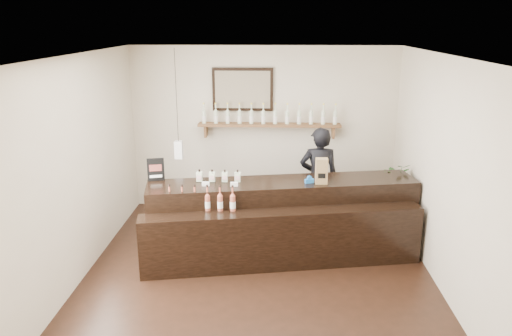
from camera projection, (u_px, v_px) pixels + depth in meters
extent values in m
plane|color=black|center=(258.00, 273.00, 6.55)|extent=(5.00, 5.00, 0.00)
plane|color=beige|center=(263.00, 129.00, 8.55)|extent=(4.50, 0.00, 4.50)
plane|color=beige|center=(247.00, 267.00, 3.76)|extent=(4.50, 0.00, 4.50)
plane|color=beige|center=(79.00, 169.00, 6.24)|extent=(0.00, 5.00, 5.00)
plane|color=beige|center=(443.00, 173.00, 6.07)|extent=(0.00, 5.00, 5.00)
plane|color=white|center=(258.00, 55.00, 5.76)|extent=(5.00, 5.00, 0.00)
cube|color=brown|center=(269.00, 125.00, 8.39)|extent=(2.40, 0.25, 0.04)
cube|color=brown|center=(206.00, 131.00, 8.50)|extent=(0.04, 0.20, 0.20)
cube|color=brown|center=(333.00, 132.00, 8.41)|extent=(0.04, 0.20, 0.20)
cube|color=black|center=(243.00, 89.00, 8.34)|extent=(1.02, 0.04, 0.72)
cube|color=#4C4031|center=(243.00, 90.00, 8.32)|extent=(0.92, 0.01, 0.62)
cube|color=white|center=(179.00, 150.00, 7.78)|extent=(0.12, 0.12, 0.28)
cylinder|color=black|center=(176.00, 96.00, 7.54)|extent=(0.01, 0.01, 1.41)
cylinder|color=beige|center=(204.00, 117.00, 8.40)|extent=(0.07, 0.07, 0.20)
cone|color=beige|center=(204.00, 110.00, 8.36)|extent=(0.07, 0.07, 0.05)
cylinder|color=beige|center=(204.00, 106.00, 8.35)|extent=(0.02, 0.02, 0.07)
cylinder|color=yellow|center=(204.00, 103.00, 8.33)|extent=(0.03, 0.03, 0.02)
cylinder|color=white|center=(204.00, 118.00, 8.40)|extent=(0.07, 0.07, 0.09)
cylinder|color=beige|center=(216.00, 117.00, 8.39)|extent=(0.07, 0.07, 0.20)
cone|color=beige|center=(216.00, 110.00, 8.36)|extent=(0.07, 0.07, 0.05)
cylinder|color=beige|center=(216.00, 106.00, 8.34)|extent=(0.02, 0.02, 0.07)
cylinder|color=yellow|center=(216.00, 103.00, 8.32)|extent=(0.03, 0.03, 0.02)
cylinder|color=white|center=(216.00, 118.00, 8.40)|extent=(0.07, 0.07, 0.09)
cylinder|color=beige|center=(228.00, 117.00, 8.38)|extent=(0.07, 0.07, 0.20)
cone|color=beige|center=(228.00, 110.00, 8.35)|extent=(0.07, 0.07, 0.05)
cylinder|color=beige|center=(228.00, 106.00, 8.33)|extent=(0.02, 0.02, 0.07)
cylinder|color=yellow|center=(227.00, 104.00, 8.32)|extent=(0.03, 0.03, 0.02)
cylinder|color=white|center=(228.00, 119.00, 8.39)|extent=(0.07, 0.07, 0.09)
cylinder|color=beige|center=(240.00, 117.00, 8.38)|extent=(0.07, 0.07, 0.20)
cone|color=beige|center=(239.00, 110.00, 8.34)|extent=(0.07, 0.07, 0.05)
cylinder|color=beige|center=(239.00, 106.00, 8.32)|extent=(0.02, 0.02, 0.07)
cylinder|color=yellow|center=(239.00, 104.00, 8.31)|extent=(0.03, 0.03, 0.02)
cylinder|color=white|center=(240.00, 119.00, 8.38)|extent=(0.07, 0.07, 0.09)
cylinder|color=beige|center=(251.00, 118.00, 8.37)|extent=(0.07, 0.07, 0.20)
cone|color=beige|center=(251.00, 110.00, 8.33)|extent=(0.07, 0.07, 0.05)
cylinder|color=beige|center=(251.00, 107.00, 8.32)|extent=(0.02, 0.02, 0.07)
cylinder|color=yellow|center=(251.00, 104.00, 8.30)|extent=(0.03, 0.03, 0.02)
cylinder|color=white|center=(251.00, 119.00, 8.37)|extent=(0.07, 0.07, 0.09)
cylinder|color=beige|center=(263.00, 118.00, 8.36)|extent=(0.07, 0.07, 0.20)
cone|color=beige|center=(263.00, 110.00, 8.32)|extent=(0.07, 0.07, 0.05)
cylinder|color=beige|center=(263.00, 107.00, 8.31)|extent=(0.02, 0.02, 0.07)
cylinder|color=yellow|center=(263.00, 104.00, 8.29)|extent=(0.03, 0.03, 0.02)
cylinder|color=white|center=(263.00, 119.00, 8.37)|extent=(0.07, 0.07, 0.09)
cylinder|color=beige|center=(275.00, 118.00, 8.35)|extent=(0.07, 0.07, 0.20)
cone|color=beige|center=(275.00, 110.00, 8.32)|extent=(0.07, 0.07, 0.05)
cylinder|color=beige|center=(275.00, 107.00, 8.30)|extent=(0.02, 0.02, 0.07)
cylinder|color=yellow|center=(275.00, 104.00, 8.29)|extent=(0.03, 0.03, 0.02)
cylinder|color=white|center=(275.00, 119.00, 8.36)|extent=(0.07, 0.07, 0.09)
cylinder|color=beige|center=(287.00, 118.00, 8.35)|extent=(0.07, 0.07, 0.20)
cone|color=beige|center=(287.00, 110.00, 8.31)|extent=(0.07, 0.07, 0.05)
cylinder|color=beige|center=(287.00, 107.00, 8.29)|extent=(0.02, 0.02, 0.07)
cylinder|color=yellow|center=(287.00, 104.00, 8.28)|extent=(0.03, 0.03, 0.02)
cylinder|color=white|center=(287.00, 119.00, 8.35)|extent=(0.07, 0.07, 0.09)
cylinder|color=beige|center=(299.00, 118.00, 8.34)|extent=(0.07, 0.07, 0.20)
cone|color=beige|center=(299.00, 110.00, 8.30)|extent=(0.07, 0.07, 0.05)
cylinder|color=beige|center=(299.00, 107.00, 8.28)|extent=(0.02, 0.02, 0.07)
cylinder|color=yellow|center=(299.00, 104.00, 8.27)|extent=(0.03, 0.03, 0.02)
cylinder|color=white|center=(299.00, 119.00, 8.34)|extent=(0.07, 0.07, 0.09)
cylinder|color=beige|center=(311.00, 118.00, 8.33)|extent=(0.07, 0.07, 0.20)
cone|color=beige|center=(311.00, 110.00, 8.29)|extent=(0.07, 0.07, 0.05)
cylinder|color=beige|center=(311.00, 107.00, 8.28)|extent=(0.02, 0.02, 0.07)
cylinder|color=yellow|center=(312.00, 104.00, 8.26)|extent=(0.03, 0.03, 0.02)
cylinder|color=white|center=(311.00, 119.00, 8.34)|extent=(0.07, 0.07, 0.09)
cylinder|color=beige|center=(323.00, 118.00, 8.32)|extent=(0.07, 0.07, 0.20)
cone|color=beige|center=(323.00, 111.00, 8.29)|extent=(0.07, 0.07, 0.05)
cylinder|color=beige|center=(324.00, 107.00, 8.27)|extent=(0.02, 0.02, 0.07)
cylinder|color=yellow|center=(324.00, 104.00, 8.26)|extent=(0.03, 0.03, 0.02)
cylinder|color=white|center=(323.00, 119.00, 8.33)|extent=(0.07, 0.07, 0.09)
cylinder|color=beige|center=(335.00, 118.00, 8.32)|extent=(0.07, 0.07, 0.20)
cone|color=beige|center=(335.00, 111.00, 8.28)|extent=(0.07, 0.07, 0.05)
cylinder|color=beige|center=(336.00, 107.00, 8.26)|extent=(0.02, 0.02, 0.07)
cylinder|color=yellow|center=(336.00, 104.00, 8.25)|extent=(0.03, 0.03, 0.02)
cylinder|color=white|center=(335.00, 119.00, 8.32)|extent=(0.07, 0.07, 0.09)
cube|color=black|center=(282.00, 216.00, 7.06)|extent=(3.80, 1.30, 1.05)
cube|color=black|center=(283.00, 239.00, 6.62)|extent=(3.74, 0.97, 0.79)
cube|color=white|center=(206.00, 184.00, 6.71)|extent=(0.10, 0.04, 0.05)
cube|color=white|center=(234.00, 184.00, 6.70)|extent=(0.10, 0.04, 0.05)
cube|color=#E1E48B|center=(151.00, 205.00, 6.56)|extent=(0.12, 0.12, 0.12)
cube|color=#E1E48B|center=(151.00, 197.00, 6.52)|extent=(0.12, 0.12, 0.12)
cube|color=beige|center=(199.00, 177.00, 6.88)|extent=(0.08, 0.08, 0.13)
cube|color=beige|center=(199.00, 178.00, 6.84)|extent=(0.07, 0.00, 0.06)
cylinder|color=black|center=(199.00, 171.00, 6.86)|extent=(0.02, 0.02, 0.03)
cube|color=beige|center=(212.00, 177.00, 6.88)|extent=(0.08, 0.08, 0.13)
cube|color=beige|center=(212.00, 178.00, 6.83)|extent=(0.07, 0.00, 0.06)
cylinder|color=black|center=(212.00, 171.00, 6.85)|extent=(0.02, 0.02, 0.03)
cube|color=beige|center=(225.00, 177.00, 6.87)|extent=(0.08, 0.08, 0.13)
cube|color=beige|center=(225.00, 178.00, 6.82)|extent=(0.07, 0.00, 0.06)
cylinder|color=black|center=(225.00, 171.00, 6.84)|extent=(0.02, 0.02, 0.03)
cube|color=beige|center=(238.00, 177.00, 6.86)|extent=(0.08, 0.08, 0.13)
cube|color=beige|center=(237.00, 178.00, 6.82)|extent=(0.07, 0.00, 0.06)
cylinder|color=black|center=(238.00, 171.00, 6.84)|extent=(0.02, 0.02, 0.03)
cylinder|color=#A84F39|center=(170.00, 202.00, 6.54)|extent=(0.07, 0.07, 0.20)
cone|color=#A84F39|center=(170.00, 193.00, 6.50)|extent=(0.07, 0.07, 0.05)
cylinder|color=#A84F39|center=(169.00, 189.00, 6.48)|extent=(0.02, 0.02, 0.07)
cylinder|color=black|center=(169.00, 186.00, 6.47)|extent=(0.03, 0.03, 0.02)
cylinder|color=white|center=(170.00, 204.00, 6.54)|extent=(0.07, 0.07, 0.09)
cylinder|color=#A84F39|center=(183.00, 203.00, 6.53)|extent=(0.07, 0.07, 0.20)
cone|color=#A84F39|center=(182.00, 193.00, 6.49)|extent=(0.07, 0.07, 0.05)
cylinder|color=#A84F39|center=(182.00, 189.00, 6.48)|extent=(0.02, 0.02, 0.07)
cylinder|color=black|center=(182.00, 186.00, 6.46)|extent=(0.03, 0.03, 0.02)
cylinder|color=white|center=(183.00, 204.00, 6.54)|extent=(0.07, 0.07, 0.09)
cylinder|color=#A84F39|center=(195.00, 203.00, 6.52)|extent=(0.07, 0.07, 0.20)
cone|color=#A84F39|center=(195.00, 194.00, 6.49)|extent=(0.07, 0.07, 0.05)
cylinder|color=#A84F39|center=(195.00, 189.00, 6.47)|extent=(0.02, 0.02, 0.07)
cylinder|color=black|center=(194.00, 186.00, 6.46)|extent=(0.03, 0.03, 0.02)
cylinder|color=white|center=(195.00, 204.00, 6.53)|extent=(0.07, 0.07, 0.09)
cylinder|color=#A84F39|center=(208.00, 203.00, 6.52)|extent=(0.07, 0.07, 0.20)
cone|color=#A84F39|center=(207.00, 194.00, 6.48)|extent=(0.07, 0.07, 0.05)
cylinder|color=#A84F39|center=(207.00, 189.00, 6.46)|extent=(0.02, 0.02, 0.07)
cylinder|color=black|center=(207.00, 186.00, 6.45)|extent=(0.03, 0.03, 0.02)
cylinder|color=white|center=(208.00, 204.00, 6.52)|extent=(0.07, 0.07, 0.09)
cylinder|color=#A84F39|center=(220.00, 203.00, 6.51)|extent=(0.07, 0.07, 0.20)
cone|color=#A84F39|center=(220.00, 194.00, 6.48)|extent=(0.07, 0.07, 0.05)
cylinder|color=#A84F39|center=(220.00, 190.00, 6.46)|extent=(0.02, 0.02, 0.07)
cylinder|color=black|center=(220.00, 186.00, 6.45)|extent=(0.03, 0.03, 0.02)
cylinder|color=white|center=(220.00, 205.00, 6.52)|extent=(0.07, 0.07, 0.09)
cylinder|color=#A84F39|center=(233.00, 203.00, 6.51)|extent=(0.07, 0.07, 0.20)
cone|color=#A84F39|center=(233.00, 194.00, 6.47)|extent=(0.07, 0.07, 0.05)
cylinder|color=#A84F39|center=(233.00, 190.00, 6.45)|extent=(0.02, 0.02, 0.07)
cylinder|color=black|center=(232.00, 186.00, 6.44)|extent=(0.03, 0.03, 0.02)
cylinder|color=white|center=(233.00, 205.00, 6.51)|extent=(0.07, 0.07, 0.09)
cube|color=black|center=(156.00, 170.00, 6.88)|extent=(0.23, 0.08, 0.33)
cube|color=brown|center=(155.00, 168.00, 6.86)|extent=(0.16, 0.04, 0.09)
cube|color=white|center=(156.00, 176.00, 6.90)|extent=(0.16, 0.04, 0.04)
cube|color=olive|center=(321.00, 171.00, 6.77)|extent=(0.16, 0.12, 0.35)
cube|color=black|center=(322.00, 176.00, 6.73)|extent=(0.10, 0.00, 0.07)
cube|color=blue|center=(309.00, 181.00, 6.83)|extent=(0.13, 0.08, 0.06)
cylinder|color=blue|center=(309.00, 178.00, 6.82)|extent=(0.07, 0.05, 0.07)
cube|color=brown|center=(392.00, 213.00, 7.63)|extent=(0.47, 0.56, 0.70)
imported|color=#316428|center=(395.00, 177.00, 7.47)|extent=(0.48, 0.43, 0.46)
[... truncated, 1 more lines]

